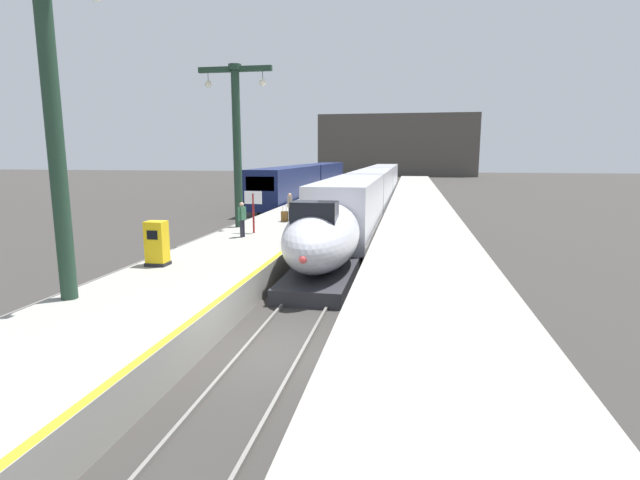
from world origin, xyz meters
name	(u,v)px	position (x,y,z in m)	size (l,w,h in m)	color
ground_plane	(273,353)	(0.00, 0.00, 0.00)	(260.00, 260.00, 0.00)	#33302D
platform_left	(311,214)	(-4.05, 24.75, 0.53)	(4.80, 110.00, 1.05)	gray
platform_right	(420,216)	(4.05, 24.75, 0.53)	(4.80, 110.00, 1.05)	gray
platform_left_safety_stripe	(341,207)	(-1.77, 24.75, 1.05)	(0.20, 107.80, 0.01)	yellow
rail_main_left	(358,216)	(-0.75, 27.50, 0.06)	(0.08, 110.00, 0.12)	slate
rail_main_right	(377,217)	(0.75, 27.50, 0.06)	(0.08, 110.00, 0.12)	slate
rail_secondary_left	(262,214)	(-8.85, 27.50, 0.06)	(0.08, 110.00, 0.12)	slate
rail_secondary_right	(279,214)	(-7.35, 27.50, 0.06)	(0.08, 110.00, 0.12)	slate
highspeed_train_main	(372,190)	(0.00, 31.38, 1.95)	(2.92, 57.17, 3.60)	silver
regional_train_adjacent	(308,180)	(-8.10, 42.99, 2.13)	(2.85, 36.60, 3.80)	#141E4C
station_column_near	(52,101)	(-5.90, 0.22, 6.36)	(4.00, 0.68, 8.77)	#1E3828
station_column_mid	(237,130)	(-5.90, 13.98, 6.25)	(4.00, 0.68, 8.57)	#1E3828
passenger_near_edge	(290,205)	(-3.66, 16.55, 2.04)	(0.38, 0.51, 1.69)	#23232D
passenger_mid_platform	(242,217)	(-4.58, 10.74, 2.04)	(0.32, 0.55, 1.69)	#23232D
passenger_far_waiting	(303,199)	(-3.74, 20.58, 2.04)	(0.57, 0.22, 1.69)	#23232D
rolling_suitcase	(285,216)	(-4.00, 16.57, 1.35)	(0.40, 0.22, 0.98)	brown
ticket_machine_yellow	(157,245)	(-5.55, 4.44, 1.79)	(0.76, 0.62, 1.60)	yellow
departure_info_board	(253,203)	(-4.44, 12.08, 2.56)	(0.90, 0.10, 2.12)	maroon
terminus_back_wall	(397,145)	(0.00, 102.00, 7.00)	(36.00, 2.00, 14.00)	#4C4742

